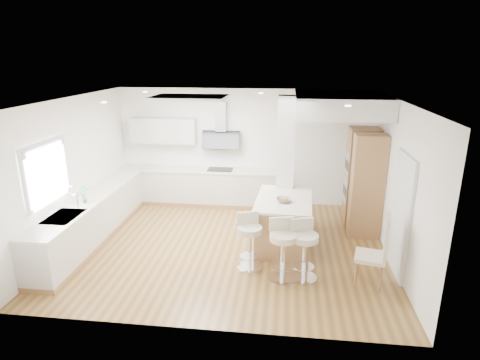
# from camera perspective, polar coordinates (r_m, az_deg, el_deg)

# --- Properties ---
(ground) EXTENTS (6.00, 6.00, 0.00)m
(ground) POSITION_cam_1_polar(r_m,az_deg,el_deg) (7.90, -1.74, -9.32)
(ground) COLOR olive
(ground) RESTS_ON ground
(ceiling) EXTENTS (6.00, 5.00, 0.02)m
(ceiling) POSITION_cam_1_polar(r_m,az_deg,el_deg) (7.90, -1.74, -9.32)
(ceiling) COLOR silver
(ceiling) RESTS_ON ground
(wall_back) EXTENTS (6.00, 0.04, 2.80)m
(wall_back) POSITION_cam_1_polar(r_m,az_deg,el_deg) (9.77, 0.34, 4.69)
(wall_back) COLOR white
(wall_back) RESTS_ON ground
(wall_left) EXTENTS (0.04, 5.00, 2.80)m
(wall_left) POSITION_cam_1_polar(r_m,az_deg,el_deg) (8.35, -22.65, 1.11)
(wall_left) COLOR white
(wall_left) RESTS_ON ground
(wall_right) EXTENTS (0.04, 5.00, 2.80)m
(wall_right) POSITION_cam_1_polar(r_m,az_deg,el_deg) (7.55, 21.30, -0.37)
(wall_right) COLOR white
(wall_right) RESTS_ON ground
(skylight) EXTENTS (4.10, 2.10, 0.06)m
(skylight) POSITION_cam_1_polar(r_m,az_deg,el_deg) (7.84, -7.12, 11.56)
(skylight) COLOR silver
(skylight) RESTS_ON ground
(window_left) EXTENTS (0.06, 1.28, 1.07)m
(window_left) POSITION_cam_1_polar(r_m,az_deg,el_deg) (7.52, -25.86, 1.33)
(window_left) COLOR white
(window_left) RESTS_ON ground
(doorway_right) EXTENTS (0.05, 1.00, 2.10)m
(doorway_right) POSITION_cam_1_polar(r_m,az_deg,el_deg) (7.13, 21.88, -4.89)
(doorway_right) COLOR #463D37
(doorway_right) RESTS_ON ground
(counter_left) EXTENTS (0.63, 4.50, 1.35)m
(counter_left) POSITION_cam_1_polar(r_m,az_deg,el_deg) (8.70, -19.48, -4.47)
(counter_left) COLOR #9E7143
(counter_left) RESTS_ON ground
(counter_back) EXTENTS (3.62, 0.63, 2.50)m
(counter_back) POSITION_cam_1_polar(r_m,az_deg,el_deg) (9.83, -5.16, 0.45)
(counter_back) COLOR #9E7143
(counter_back) RESTS_ON ground
(pillar) EXTENTS (0.35, 0.35, 2.80)m
(pillar) POSITION_cam_1_polar(r_m,az_deg,el_deg) (8.21, 6.42, 2.11)
(pillar) COLOR silver
(pillar) RESTS_ON ground
(soffit) EXTENTS (1.78, 2.20, 0.40)m
(soffit) POSITION_cam_1_polar(r_m,az_deg,el_deg) (8.49, 13.95, 10.48)
(soffit) COLOR silver
(soffit) RESTS_ON ground
(oven_column) EXTENTS (0.63, 1.21, 2.10)m
(oven_column) POSITION_cam_1_polar(r_m,az_deg,el_deg) (8.73, 17.10, -0.05)
(oven_column) COLOR #9E7143
(oven_column) RESTS_ON ground
(peninsula) EXTENTS (1.12, 1.62, 1.03)m
(peninsula) POSITION_cam_1_polar(r_m,az_deg,el_deg) (7.79, 6.19, -5.92)
(peninsula) COLOR #9E7143
(peninsula) RESTS_ON ground
(bar_stool_a) EXTENTS (0.56, 0.56, 0.99)m
(bar_stool_a) POSITION_cam_1_polar(r_m,az_deg,el_deg) (6.91, 1.36, -8.29)
(bar_stool_a) COLOR silver
(bar_stool_a) RESTS_ON ground
(bar_stool_b) EXTENTS (0.56, 0.56, 1.03)m
(bar_stool_b) POSITION_cam_1_polar(r_m,az_deg,el_deg) (6.61, 6.10, -9.40)
(bar_stool_b) COLOR silver
(bar_stool_b) RESTS_ON ground
(bar_stool_c) EXTENTS (0.58, 0.58, 1.01)m
(bar_stool_c) POSITION_cam_1_polar(r_m,az_deg,el_deg) (6.67, 9.10, -9.39)
(bar_stool_c) COLOR silver
(bar_stool_c) RESTS_ON ground
(dining_chair) EXTENTS (0.56, 0.56, 1.20)m
(dining_chair) POSITION_cam_1_polar(r_m,az_deg,el_deg) (6.72, 19.06, -9.27)
(dining_chair) COLOR beige
(dining_chair) RESTS_ON ground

